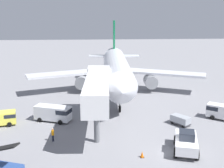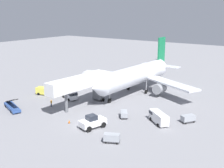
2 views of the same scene
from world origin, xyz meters
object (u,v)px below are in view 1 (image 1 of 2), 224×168
at_px(ground_crew_worker_foreground, 53,134).
at_px(pushback_tug, 186,142).
at_px(baggage_cart_outer_left, 180,120).
at_px(service_van_rear_right, 54,113).
at_px(safety_cone_alpha, 142,154).
at_px(airplane_at_gate, 116,69).
at_px(jet_bridge, 98,88).

bearing_deg(ground_crew_worker_foreground, pushback_tug, -14.09).
bearing_deg(baggage_cart_outer_left, service_van_rear_right, 171.22).
relative_size(pushback_tug, service_van_rear_right, 0.97).
bearing_deg(safety_cone_alpha, ground_crew_worker_foreground, 154.88).
bearing_deg(ground_crew_worker_foreground, service_van_rear_right, 95.85).
height_order(baggage_cart_outer_left, safety_cone_alpha, baggage_cart_outer_left).
distance_m(pushback_tug, service_van_rear_right, 19.57).
relative_size(ground_crew_worker_foreground, safety_cone_alpha, 2.48).
xyz_separation_m(airplane_at_gate, ground_crew_worker_foreground, (-9.91, -21.82, -3.89)).
bearing_deg(safety_cone_alpha, pushback_tug, 10.16).
bearing_deg(pushback_tug, service_van_rear_right, 146.45).
bearing_deg(pushback_tug, baggage_cart_outer_left, 76.60).
distance_m(airplane_at_gate, service_van_rear_right, 18.64).
height_order(service_van_rear_right, safety_cone_alpha, service_van_rear_right).
distance_m(baggage_cart_outer_left, ground_crew_worker_foreground, 17.98).
bearing_deg(pushback_tug, jet_bridge, 138.97).
bearing_deg(baggage_cart_outer_left, jet_bridge, 177.21).
relative_size(service_van_rear_right, baggage_cart_outer_left, 1.89).
relative_size(baggage_cart_outer_left, safety_cone_alpha, 4.33).
height_order(jet_bridge, ground_crew_worker_foreground, jet_bridge).
xyz_separation_m(baggage_cart_outer_left, safety_cone_alpha, (-7.15, -8.94, -0.40)).
relative_size(jet_bridge, safety_cone_alpha, 25.22).
bearing_deg(service_van_rear_right, safety_cone_alpha, -46.73).
height_order(airplane_at_gate, safety_cone_alpha, airplane_at_gate).
bearing_deg(baggage_cart_outer_left, pushback_tug, -103.40).
height_order(airplane_at_gate, pushback_tug, airplane_at_gate).
bearing_deg(service_van_rear_right, airplane_at_gate, 54.57).
bearing_deg(ground_crew_worker_foreground, safety_cone_alpha, -25.12).
distance_m(pushback_tug, baggage_cart_outer_left, 8.24).
relative_size(airplane_at_gate, safety_cone_alpha, 52.14).
distance_m(baggage_cart_outer_left, safety_cone_alpha, 11.46).
distance_m(service_van_rear_right, ground_crew_worker_foreground, 6.95).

